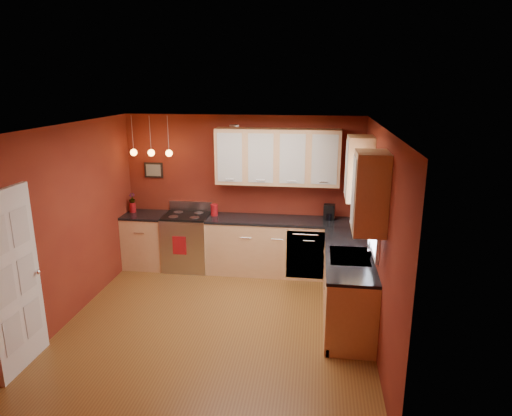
# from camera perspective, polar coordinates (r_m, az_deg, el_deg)

# --- Properties ---
(floor) EXTENTS (4.20, 4.20, 0.00)m
(floor) POSITION_cam_1_polar(r_m,az_deg,el_deg) (6.31, -4.78, -14.15)
(floor) COLOR brown
(floor) RESTS_ON ground
(ceiling) EXTENTS (4.00, 4.20, 0.02)m
(ceiling) POSITION_cam_1_polar(r_m,az_deg,el_deg) (5.51, -5.39, 10.06)
(ceiling) COLOR beige
(ceiling) RESTS_ON wall_back
(wall_back) EXTENTS (4.00, 0.02, 2.60)m
(wall_back) POSITION_cam_1_polar(r_m,az_deg,el_deg) (7.76, -1.66, 1.96)
(wall_back) COLOR maroon
(wall_back) RESTS_ON floor
(wall_front) EXTENTS (4.00, 0.02, 2.60)m
(wall_front) POSITION_cam_1_polar(r_m,az_deg,el_deg) (3.92, -11.98, -12.44)
(wall_front) COLOR maroon
(wall_front) RESTS_ON floor
(wall_left) EXTENTS (0.02, 4.20, 2.60)m
(wall_left) POSITION_cam_1_polar(r_m,az_deg,el_deg) (6.51, -22.51, -1.91)
(wall_left) COLOR maroon
(wall_left) RESTS_ON floor
(wall_right) EXTENTS (0.02, 4.20, 2.60)m
(wall_right) POSITION_cam_1_polar(r_m,az_deg,el_deg) (5.69, 15.01, -3.64)
(wall_right) COLOR maroon
(wall_right) RESTS_ON floor
(base_cabinets_back_left) EXTENTS (0.70, 0.60, 0.90)m
(base_cabinets_back_left) POSITION_cam_1_polar(r_m,az_deg,el_deg) (8.16, -13.50, -4.03)
(base_cabinets_back_left) COLOR #DEAA77
(base_cabinets_back_left) RESTS_ON floor
(base_cabinets_back_right) EXTENTS (2.54, 0.60, 0.90)m
(base_cabinets_back_right) POSITION_cam_1_polar(r_m,az_deg,el_deg) (7.64, 3.45, -4.95)
(base_cabinets_back_right) COLOR #DEAA77
(base_cabinets_back_right) RESTS_ON floor
(base_cabinets_right) EXTENTS (0.60, 2.10, 0.90)m
(base_cabinets_right) POSITION_cam_1_polar(r_m,az_deg,el_deg) (6.39, 11.30, -9.46)
(base_cabinets_right) COLOR #DEAA77
(base_cabinets_right) RESTS_ON floor
(counter_back_left) EXTENTS (0.70, 0.62, 0.04)m
(counter_back_left) POSITION_cam_1_polar(r_m,az_deg,el_deg) (8.02, -13.71, -0.86)
(counter_back_left) COLOR black
(counter_back_left) RESTS_ON base_cabinets_back_left
(counter_back_right) EXTENTS (2.54, 0.62, 0.04)m
(counter_back_right) POSITION_cam_1_polar(r_m,az_deg,el_deg) (7.49, 3.50, -1.58)
(counter_back_right) COLOR black
(counter_back_right) RESTS_ON base_cabinets_back_right
(counter_right) EXTENTS (0.62, 2.10, 0.04)m
(counter_right) POSITION_cam_1_polar(r_m,az_deg,el_deg) (6.21, 11.52, -5.53)
(counter_right) COLOR black
(counter_right) RESTS_ON base_cabinets_right
(gas_range) EXTENTS (0.76, 0.64, 1.11)m
(gas_range) POSITION_cam_1_polar(r_m,az_deg,el_deg) (7.92, -8.57, -4.12)
(gas_range) COLOR #B1B0B5
(gas_range) RESTS_ON floor
(dishwasher_front) EXTENTS (0.60, 0.02, 0.80)m
(dishwasher_front) POSITION_cam_1_polar(r_m,az_deg,el_deg) (7.36, 6.16, -5.85)
(dishwasher_front) COLOR #B1B0B5
(dishwasher_front) RESTS_ON base_cabinets_back_right
(sink) EXTENTS (0.50, 0.70, 0.33)m
(sink) POSITION_cam_1_polar(r_m,az_deg,el_deg) (6.08, 11.62, -6.07)
(sink) COLOR #95959A
(sink) RESTS_ON counter_right
(window) EXTENTS (0.06, 1.02, 1.22)m
(window) POSITION_cam_1_polar(r_m,az_deg,el_deg) (5.87, 14.68, 0.90)
(window) COLOR white
(window) RESTS_ON wall_right
(door_left_wall) EXTENTS (0.12, 0.82, 2.05)m
(door_left_wall) POSITION_cam_1_polar(r_m,az_deg,el_deg) (5.65, -27.98, -8.14)
(door_left_wall) COLOR white
(door_left_wall) RESTS_ON floor
(upper_cabinets_back) EXTENTS (2.00, 0.35, 0.90)m
(upper_cabinets_back) POSITION_cam_1_polar(r_m,az_deg,el_deg) (7.39, 2.70, 6.40)
(upper_cabinets_back) COLOR #DEAA77
(upper_cabinets_back) RESTS_ON wall_back
(upper_cabinets_right) EXTENTS (0.35, 1.95, 0.90)m
(upper_cabinets_right) POSITION_cam_1_polar(r_m,az_deg,el_deg) (5.82, 13.37, 3.52)
(upper_cabinets_right) COLOR #DEAA77
(upper_cabinets_right) RESTS_ON wall_right
(wall_picture) EXTENTS (0.32, 0.03, 0.26)m
(wall_picture) POSITION_cam_1_polar(r_m,az_deg,el_deg) (8.07, -12.66, 4.65)
(wall_picture) COLOR black
(wall_picture) RESTS_ON wall_back
(pendant_lights) EXTENTS (0.71, 0.11, 0.66)m
(pendant_lights) POSITION_cam_1_polar(r_m,az_deg,el_deg) (7.67, -12.96, 6.80)
(pendant_lights) COLOR #95959A
(pendant_lights) RESTS_ON ceiling
(red_canister) EXTENTS (0.13, 0.13, 0.19)m
(red_canister) POSITION_cam_1_polar(r_m,az_deg,el_deg) (7.69, -5.24, -0.24)
(red_canister) COLOR maroon
(red_canister) RESTS_ON counter_back_right
(red_vase) EXTENTS (0.11, 0.11, 0.17)m
(red_vase) POSITION_cam_1_polar(r_m,az_deg,el_deg) (8.15, -15.17, 0.07)
(red_vase) COLOR maroon
(red_vase) RESTS_ON counter_back_left
(flowers) EXTENTS (0.10, 0.10, 0.18)m
(flowers) POSITION_cam_1_polar(r_m,az_deg,el_deg) (8.11, -15.24, 1.15)
(flowers) COLOR maroon
(flowers) RESTS_ON red_vase
(coffee_maker) EXTENTS (0.19, 0.18, 0.25)m
(coffee_maker) POSITION_cam_1_polar(r_m,az_deg,el_deg) (7.54, 9.12, -0.57)
(coffee_maker) COLOR black
(coffee_maker) RESTS_ON counter_back_right
(soap_pump) EXTENTS (0.08, 0.08, 0.17)m
(soap_pump) POSITION_cam_1_polar(r_m,az_deg,el_deg) (6.01, 14.07, -5.36)
(soap_pump) COLOR white
(soap_pump) RESTS_ON counter_right
(dish_towel) EXTENTS (0.23, 0.02, 0.31)m
(dish_towel) POSITION_cam_1_polar(r_m,az_deg,el_deg) (7.62, -9.56, -4.65)
(dish_towel) COLOR maroon
(dish_towel) RESTS_ON gas_range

